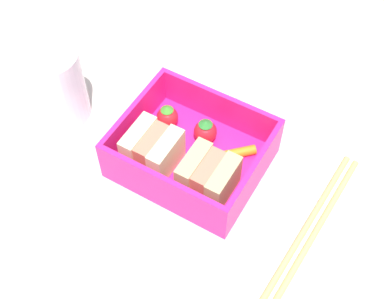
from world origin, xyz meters
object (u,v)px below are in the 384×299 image
object	(u,v)px
strawberry_far_left	(208,132)
folded_napkin	(229,66)
carrot_stick_far_left	(237,153)
chopstick_pair	(313,226)
drinking_glass	(58,86)
sandwich_center_left	(152,149)
sandwich_left	(208,176)
strawberry_left	(167,116)

from	to	relation	value
strawberry_far_left	folded_napkin	distance (cm)	13.76
strawberry_far_left	carrot_stick_far_left	bearing A→B (deg)	175.15
chopstick_pair	folded_napkin	distance (cm)	25.29
carrot_stick_far_left	drinking_glass	size ratio (longest dim) A/B	0.45
sandwich_center_left	chopstick_pair	world-z (taller)	sandwich_center_left
sandwich_left	sandwich_center_left	bearing A→B (deg)	0.00
drinking_glass	folded_napkin	world-z (taller)	drinking_glass
sandwich_left	sandwich_center_left	distance (cm)	7.10
strawberry_far_left	strawberry_left	distance (cm)	5.36
strawberry_far_left	folded_napkin	world-z (taller)	strawberry_far_left
sandwich_center_left	strawberry_far_left	size ratio (longest dim) A/B	1.63
sandwich_center_left	strawberry_left	bearing A→B (deg)	-75.00
chopstick_pair	drinking_glass	world-z (taller)	drinking_glass
sandwich_left	strawberry_far_left	bearing A→B (deg)	-60.73
carrot_stick_far_left	sandwich_center_left	bearing A→B (deg)	34.24
sandwich_center_left	carrot_stick_far_left	size ratio (longest dim) A/B	1.22
carrot_stick_far_left	strawberry_far_left	bearing A→B (deg)	-4.85
drinking_glass	folded_napkin	bearing A→B (deg)	-128.73
sandwich_left	folded_napkin	world-z (taller)	sandwich_left
carrot_stick_far_left	folded_napkin	xyz separation A→B (cm)	(7.93, -13.28, -1.57)
folded_napkin	strawberry_far_left	bearing A→B (deg)	106.94
sandwich_center_left	strawberry_left	distance (cm)	5.67
carrot_stick_far_left	drinking_glass	bearing A→B (deg)	10.54
sandwich_left	sandwich_center_left	xyz separation A→B (cm)	(7.10, 0.00, 0.00)
sandwich_left	folded_napkin	size ratio (longest dim) A/B	0.51
carrot_stick_far_left	chopstick_pair	bearing A→B (deg)	162.90
carrot_stick_far_left	folded_napkin	distance (cm)	15.55
drinking_glass	carrot_stick_far_left	bearing A→B (deg)	-169.46
strawberry_far_left	chopstick_pair	xyz separation A→B (cm)	(-15.06, 3.74, -2.33)
carrot_stick_far_left	strawberry_left	bearing A→B (deg)	-0.29
sandwich_center_left	carrot_stick_far_left	xyz separation A→B (cm)	(-7.89, -5.37, -1.69)
chopstick_pair	strawberry_left	bearing A→B (deg)	-9.60
sandwich_center_left	carrot_stick_far_left	world-z (taller)	sandwich_center_left
folded_napkin	sandwich_left	bearing A→B (deg)	110.95
chopstick_pair	drinking_glass	distance (cm)	33.23
sandwich_center_left	strawberry_left	size ratio (longest dim) A/B	1.71
strawberry_left	strawberry_far_left	bearing A→B (deg)	-176.89
sandwich_center_left	folded_napkin	world-z (taller)	sandwich_center_left
sandwich_left	drinking_glass	xyz separation A→B (cm)	(21.05, -1.30, 1.46)
strawberry_far_left	chopstick_pair	world-z (taller)	strawberry_far_left
chopstick_pair	strawberry_far_left	bearing A→B (deg)	-13.96
carrot_stick_far_left	chopstick_pair	xyz separation A→B (cm)	(-11.07, 3.41, -1.42)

